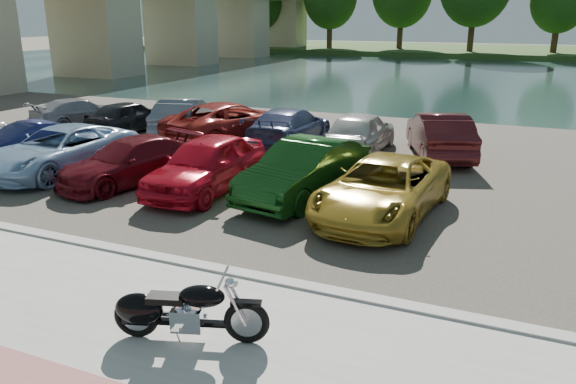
# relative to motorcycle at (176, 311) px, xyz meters

# --- Properties ---
(ground) EXTENTS (200.00, 200.00, 0.00)m
(ground) POSITION_rel_motorcycle_xyz_m (0.00, 0.31, -0.56)
(ground) COLOR #595447
(ground) RESTS_ON ground
(promenade) EXTENTS (60.00, 6.00, 0.10)m
(promenade) POSITION_rel_motorcycle_xyz_m (0.00, -0.69, -0.51)
(promenade) COLOR #9F9D96
(promenade) RESTS_ON ground
(kerb) EXTENTS (60.00, 0.30, 0.14)m
(kerb) POSITION_rel_motorcycle_xyz_m (0.00, 2.31, -0.49)
(kerb) COLOR #9F9D96
(kerb) RESTS_ON ground
(parking_lot) EXTENTS (60.00, 18.00, 0.04)m
(parking_lot) POSITION_rel_motorcycle_xyz_m (0.00, 11.31, -0.54)
(parking_lot) COLOR #3E3832
(parking_lot) RESTS_ON ground
(river) EXTENTS (120.00, 40.00, 0.00)m
(river) POSITION_rel_motorcycle_xyz_m (0.00, 40.31, -0.56)
(river) COLOR #1A2F2F
(river) RESTS_ON ground
(far_bank) EXTENTS (120.00, 24.00, 0.60)m
(far_bank) POSITION_rel_motorcycle_xyz_m (0.00, 72.31, -0.26)
(far_bank) COLOR #264318
(far_bank) RESTS_ON ground
(bridge) EXTENTS (7.00, 56.00, 8.55)m
(bridge) POSITION_rel_motorcycle_xyz_m (-28.00, 41.33, 4.96)
(bridge) COLOR #C2B187
(bridge) RESTS_ON ground
(motorcycle) EXTENTS (2.26, 1.02, 1.05)m
(motorcycle) POSITION_rel_motorcycle_xyz_m (0.00, 0.00, 0.00)
(motorcycle) COLOR black
(motorcycle) RESTS_ON promenade
(car_1) EXTENTS (2.25, 3.97, 1.24)m
(car_1) POSITION_rel_motorcycle_xyz_m (-10.89, 7.26, 0.10)
(car_1) COLOR #161B46
(car_1) RESTS_ON parking_lot
(car_2) EXTENTS (2.67, 5.21, 1.41)m
(car_2) POSITION_rel_motorcycle_xyz_m (-8.64, 6.55, 0.18)
(car_2) COLOR #94B4D7
(car_2) RESTS_ON parking_lot
(car_3) EXTENTS (2.94, 4.72, 1.28)m
(car_3) POSITION_rel_motorcycle_xyz_m (-5.97, 6.48, 0.12)
(car_3) COLOR #5A0C14
(car_3) RESTS_ON parking_lot
(car_4) EXTENTS (1.81, 4.49, 1.53)m
(car_4) POSITION_rel_motorcycle_xyz_m (-3.53, 6.66, 0.24)
(car_4) COLOR #B20B1D
(car_4) RESTS_ON parking_lot
(car_5) EXTENTS (2.40, 4.82, 1.52)m
(car_5) POSITION_rel_motorcycle_xyz_m (-0.83, 7.16, 0.24)
(car_5) COLOR #114012
(car_5) RESTS_ON parking_lot
(car_6) EXTENTS (2.70, 5.17, 1.39)m
(car_6) POSITION_rel_motorcycle_xyz_m (1.40, 6.61, 0.17)
(car_6) COLOR #A88726
(car_6) RESTS_ON parking_lot
(car_7) EXTENTS (2.89, 4.53, 1.22)m
(car_7) POSITION_rel_motorcycle_xyz_m (-13.58, 12.65, 0.09)
(car_7) COLOR gray
(car_7) RESTS_ON parking_lot
(car_8) EXTENTS (1.99, 4.01, 1.31)m
(car_8) POSITION_rel_motorcycle_xyz_m (-10.82, 12.54, 0.13)
(car_8) COLOR black
(car_8) RESTS_ON parking_lot
(car_9) EXTENTS (2.83, 4.75, 1.48)m
(car_9) POSITION_rel_motorcycle_xyz_m (-8.43, 12.97, 0.22)
(car_9) COLOR slate
(car_9) RESTS_ON parking_lot
(car_10) EXTENTS (3.96, 5.90, 1.50)m
(car_10) POSITION_rel_motorcycle_xyz_m (-6.14, 12.64, 0.23)
(car_10) COLOR maroon
(car_10) RESTS_ON parking_lot
(car_11) EXTENTS (2.27, 5.05, 1.44)m
(car_11) POSITION_rel_motorcycle_xyz_m (-3.64, 12.64, 0.20)
(car_11) COLOR navy
(car_11) RESTS_ON parking_lot
(car_12) EXTENTS (1.80, 4.40, 1.49)m
(car_12) POSITION_rel_motorcycle_xyz_m (-0.99, 12.75, 0.23)
(car_12) COLOR beige
(car_12) RESTS_ON parking_lot
(car_13) EXTENTS (3.09, 4.90, 1.53)m
(car_13) POSITION_rel_motorcycle_xyz_m (1.68, 13.22, 0.24)
(car_13) COLOR #451215
(car_13) RESTS_ON parking_lot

